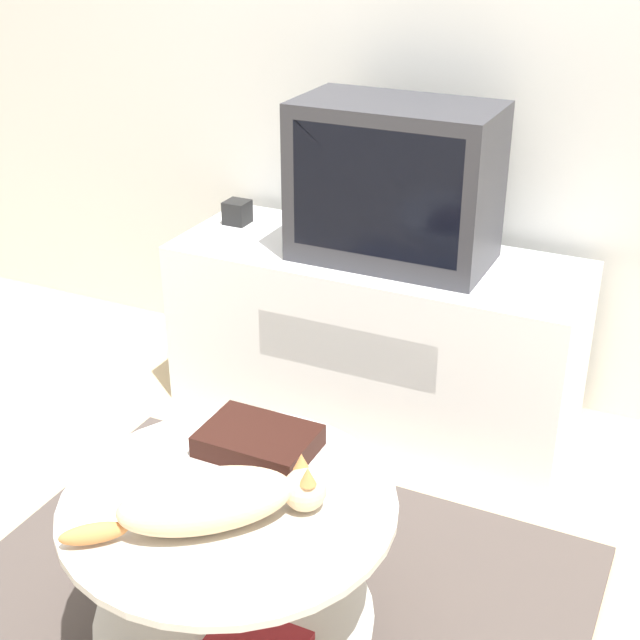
{
  "coord_description": "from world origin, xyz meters",
  "views": [
    {
      "loc": [
        0.85,
        -1.35,
        1.63
      ],
      "look_at": [
        -0.02,
        0.48,
        0.64
      ],
      "focal_mm": 50.0,
      "sensor_mm": 36.0,
      "label": 1
    }
  ],
  "objects_px": {
    "speaker": "(237,212)",
    "cat": "(215,500)",
    "tv": "(395,183)",
    "dvd_box": "(258,441)"
  },
  "relations": [
    {
      "from": "cat",
      "to": "speaker",
      "type": "bearing_deg",
      "value": 77.27
    },
    {
      "from": "speaker",
      "to": "tv",
      "type": "bearing_deg",
      "value": -6.4
    },
    {
      "from": "speaker",
      "to": "cat",
      "type": "relative_size",
      "value": 0.18
    },
    {
      "from": "tv",
      "to": "speaker",
      "type": "distance_m",
      "value": 0.64
    },
    {
      "from": "dvd_box",
      "to": "cat",
      "type": "distance_m",
      "value": 0.27
    },
    {
      "from": "tv",
      "to": "cat",
      "type": "distance_m",
      "value": 1.28
    },
    {
      "from": "tv",
      "to": "dvd_box",
      "type": "height_order",
      "value": "tv"
    },
    {
      "from": "tv",
      "to": "cat",
      "type": "xyz_separation_m",
      "value": [
        0.1,
        -1.24,
        -0.3
      ]
    },
    {
      "from": "speaker",
      "to": "dvd_box",
      "type": "height_order",
      "value": "speaker"
    },
    {
      "from": "tv",
      "to": "dvd_box",
      "type": "distance_m",
      "value": 1.03
    }
  ]
}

